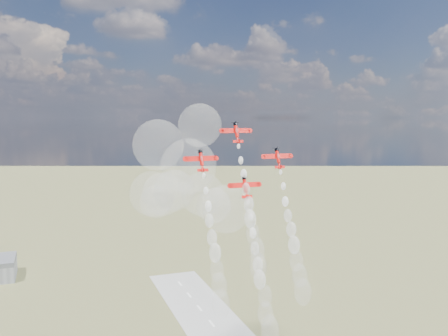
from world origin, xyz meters
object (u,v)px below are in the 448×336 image
plane_right (278,158)px  plane_slot (245,187)px  plane_lead (237,132)px  plane_left (201,160)px

plane_right → plane_slot: size_ratio=1.00×
plane_lead → plane_left: size_ratio=1.00×
plane_slot → plane_lead: bearing=90.0°
plane_slot → plane_left: bearing=164.1°
plane_left → plane_slot: size_ratio=1.00×
plane_right → plane_lead: bearing=164.1°
plane_lead → plane_left: bearing=-164.1°
plane_left → plane_right: 27.76m
plane_left → plane_slot: (13.88, -3.96, -8.87)m
plane_lead → plane_right: 16.94m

